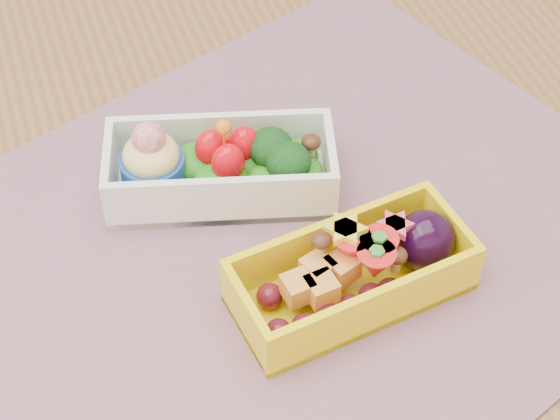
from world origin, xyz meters
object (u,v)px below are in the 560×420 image
object	(u,v)px
table	(210,307)
bento_white	(219,167)
bento_yellow	(357,272)
placemat	(273,249)

from	to	relation	value
table	bento_white	xyz separation A→B (m)	(0.03, 0.04, 0.13)
bento_yellow	bento_white	bearing A→B (deg)	107.64
table	bento_white	size ratio (longest dim) A/B	6.02
placemat	bento_yellow	size ratio (longest dim) A/B	3.22
placemat	bento_white	size ratio (longest dim) A/B	2.99
table	bento_yellow	size ratio (longest dim) A/B	6.48
bento_yellow	placemat	bearing A→B (deg)	117.97
table	placemat	world-z (taller)	placemat
table	bento_white	world-z (taller)	bento_white
table	bento_yellow	distance (m)	0.18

